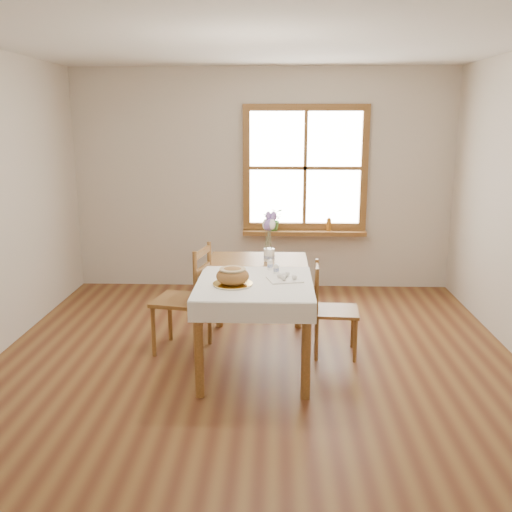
{
  "coord_description": "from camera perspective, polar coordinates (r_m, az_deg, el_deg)",
  "views": [
    {
      "loc": [
        0.17,
        -4.3,
        2.0
      ],
      "look_at": [
        0.0,
        0.3,
        0.9
      ],
      "focal_mm": 40.0,
      "sensor_mm": 36.0,
      "label": 1
    }
  ],
  "objects": [
    {
      "name": "room_walls",
      "position": [
        4.31,
        -0.15,
        9.54
      ],
      "size": [
        4.6,
        5.1,
        2.65
      ],
      "color": "beige",
      "rests_on": "ground"
    },
    {
      "name": "salt_shaker",
      "position": [
        4.83,
        1.41,
        -0.87
      ],
      "size": [
        0.05,
        0.05,
        0.09
      ],
      "primitive_type": "cylinder",
      "rotation": [
        0.0,
        0.0,
        0.02
      ],
      "color": "white",
      "rests_on": "table_linen"
    },
    {
      "name": "window",
      "position": [
        6.8,
        4.93,
        8.76
      ],
      "size": [
        1.46,
        0.08,
        1.46
      ],
      "color": "#955D2E",
      "rests_on": "ground"
    },
    {
      "name": "egg_napkin",
      "position": [
        4.54,
        2.9,
        -2.36
      ],
      "size": [
        0.3,
        0.28,
        0.01
      ],
      "primitive_type": "cube",
      "rotation": [
        0.0,
        0.0,
        0.26
      ],
      "color": "white",
      "rests_on": "table_linen"
    },
    {
      "name": "chair_right",
      "position": [
        4.99,
        8.0,
        -5.33
      ],
      "size": [
        0.42,
        0.4,
        0.81
      ],
      "primitive_type": null,
      "rotation": [
        0.0,
        0.0,
        1.51
      ],
      "color": "#955D2E",
      "rests_on": "ground"
    },
    {
      "name": "dining_table",
      "position": [
        4.79,
        0.0,
        -2.73
      ],
      "size": [
        0.9,
        1.6,
        0.75
      ],
      "color": "#955D2E",
      "rests_on": "ground"
    },
    {
      "name": "ground",
      "position": [
        4.75,
        -0.13,
        -11.49
      ],
      "size": [
        5.0,
        5.0,
        0.0
      ],
      "primitive_type": "plane",
      "color": "brown",
      "rests_on": "ground"
    },
    {
      "name": "lavender_bouquet",
      "position": [
        5.12,
        1.34,
        2.46
      ],
      "size": [
        0.18,
        0.18,
        0.33
      ],
      "primitive_type": null,
      "color": "#8461AC",
      "rests_on": "flower_vase"
    },
    {
      "name": "amber_bottle",
      "position": [
        6.84,
        7.29,
        3.18
      ],
      "size": [
        0.06,
        0.06,
        0.16
      ],
      "primitive_type": "cylinder",
      "rotation": [
        0.0,
        0.0,
        0.13
      ],
      "color": "#AB681F",
      "rests_on": "window_sill"
    },
    {
      "name": "bread_plate",
      "position": [
        4.4,
        -2.35,
        -2.83
      ],
      "size": [
        0.39,
        0.39,
        0.02
      ],
      "primitive_type": "cylinder",
      "rotation": [
        0.0,
        0.0,
        0.38
      ],
      "color": "white",
      "rests_on": "table_linen"
    },
    {
      "name": "chair_left",
      "position": [
        5.05,
        -7.48,
        -4.23
      ],
      "size": [
        0.55,
        0.53,
        0.96
      ],
      "primitive_type": null,
      "rotation": [
        0.0,
        0.0,
        -1.77
      ],
      "color": "#955D2E",
      "rests_on": "ground"
    },
    {
      "name": "potted_plant",
      "position": [
        6.8,
        1.78,
        3.44
      ],
      "size": [
        0.24,
        0.27,
        0.21
      ],
      "primitive_type": "imported",
      "rotation": [
        0.0,
        0.0,
        -0.01
      ],
      "color": "#3E762F",
      "rests_on": "window_sill"
    },
    {
      "name": "eggs",
      "position": [
        4.53,
        2.9,
        -2.02
      ],
      "size": [
        0.24,
        0.22,
        0.04
      ],
      "primitive_type": null,
      "rotation": [
        0.0,
        0.0,
        0.26
      ],
      "color": "silver",
      "rests_on": "egg_napkin"
    },
    {
      "name": "window_sill",
      "position": [
        6.83,
        4.83,
        2.35
      ],
      "size": [
        1.46,
        0.2,
        0.05
      ],
      "color": "#955D2E",
      "rests_on": "ground"
    },
    {
      "name": "table_linen",
      "position": [
        4.48,
        -0.14,
        -2.71
      ],
      "size": [
        0.91,
        0.99,
        0.01
      ],
      "primitive_type": "cube",
      "color": "white",
      "rests_on": "dining_table"
    },
    {
      "name": "bread_loaf",
      "position": [
        4.38,
        -2.36,
        -1.85
      ],
      "size": [
        0.26,
        0.26,
        0.14
      ],
      "primitive_type": "ellipsoid",
      "color": "olive",
      "rests_on": "bread_plate"
    },
    {
      "name": "pepper_shaker",
      "position": [
        4.71,
        2.02,
        -1.27
      ],
      "size": [
        0.06,
        0.06,
        0.09
      ],
      "primitive_type": "cylinder",
      "rotation": [
        0.0,
        0.0,
        0.27
      ],
      "color": "white",
      "rests_on": "table_linen"
    },
    {
      "name": "flower_vase",
      "position": [
        5.16,
        1.33,
        0.06
      ],
      "size": [
        0.13,
        0.13,
        0.11
      ],
      "primitive_type": "cylinder",
      "rotation": [
        0.0,
        0.0,
        0.32
      ],
      "color": "white",
      "rests_on": "dining_table"
    }
  ]
}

